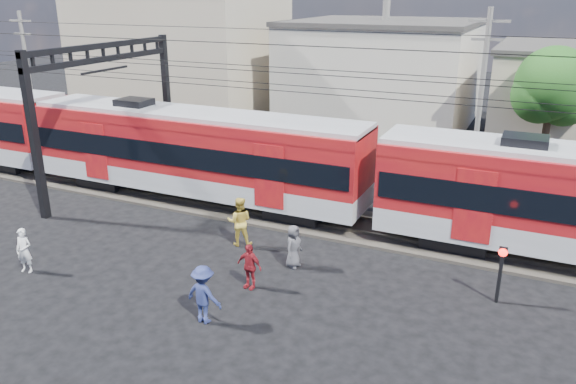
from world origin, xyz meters
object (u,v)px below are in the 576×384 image
object	(u,v)px
commuter_train	(199,151)
pedestrian_a	(24,250)
pedestrian_c	(204,294)
crossing_signal	(501,264)

from	to	relation	value
commuter_train	pedestrian_a	xyz separation A→B (m)	(-1.64, -8.42, -1.61)
commuter_train	pedestrian_c	bearing A→B (deg)	-56.38
pedestrian_a	crossing_signal	xyz separation A→B (m)	(14.95, 4.65, 0.52)
pedestrian_c	pedestrian_a	bearing A→B (deg)	4.44
commuter_train	crossing_signal	distance (m)	13.87
commuter_train	crossing_signal	xyz separation A→B (m)	(13.31, -3.77, -1.09)
pedestrian_a	pedestrian_c	distance (m)	7.29
crossing_signal	pedestrian_c	bearing A→B (deg)	-148.34
pedestrian_a	pedestrian_c	size ratio (longest dim) A/B	0.89
commuter_train	pedestrian_a	bearing A→B (deg)	-101.05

